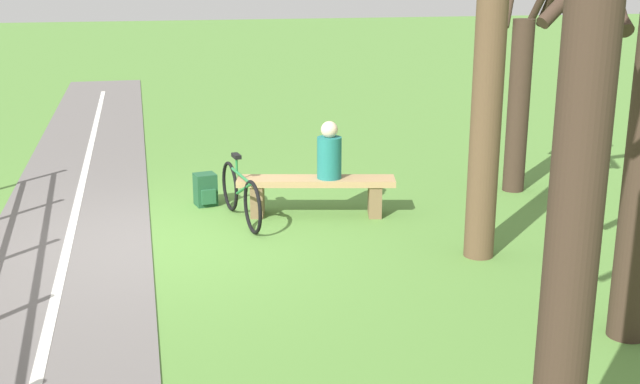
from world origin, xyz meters
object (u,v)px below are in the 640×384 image
object	(u,v)px
person_seated	(329,153)
tree_near_bench	(495,43)
bicycle	(241,195)
tree_mid_field	(523,88)
backpack	(206,190)
tree_by_path	(582,168)
tree_far_left	(639,140)
bench	(316,189)

from	to	relation	value
person_seated	tree_near_bench	xyz separation A→B (m)	(-1.31, 1.83, 1.51)
person_seated	bicycle	world-z (taller)	person_seated
tree_mid_field	person_seated	bearing A→B (deg)	11.12
backpack	tree_mid_field	xyz separation A→B (m)	(-4.39, 0.24, 1.25)
bicycle	backpack	xyz separation A→B (m)	(0.37, -0.80, -0.13)
backpack	tree_by_path	size ratio (longest dim) A/B	0.09
tree_mid_field	tree_by_path	xyz separation A→B (m)	(3.07, 6.66, 0.67)
backpack	tree_far_left	xyz separation A→B (m)	(-3.15, 4.73, 1.52)
bench	tree_by_path	distance (m)	6.38
tree_near_bench	backpack	bearing A→B (deg)	-43.12
tree_far_left	person_seated	bearing A→B (deg)	-67.28
person_seated	tree_near_bench	bearing A→B (deg)	138.36
bench	bicycle	distance (m)	0.97
tree_near_bench	tree_far_left	world-z (taller)	tree_near_bench
person_seated	tree_mid_field	bearing A→B (deg)	-156.09
person_seated	tree_mid_field	distance (m)	3.01
person_seated	backpack	xyz separation A→B (m)	(1.51, -0.81, -0.61)
backpack	tree_near_bench	distance (m)	4.40
bench	tree_near_bench	size ratio (longest dim) A/B	0.39
tree_near_bench	tree_far_left	bearing A→B (deg)	99.11
person_seated	backpack	world-z (taller)	person_seated
bicycle	backpack	size ratio (longest dim) A/B	3.81
person_seated	backpack	bearing A→B (deg)	-15.40
bench	tree_mid_field	bearing A→B (deg)	-157.35
tree_by_path	tree_mid_field	bearing A→B (deg)	-114.72
person_seated	tree_mid_field	size ratio (longest dim) A/B	0.23
bench	tree_far_left	bearing A→B (deg)	127.31
bench	person_seated	bearing A→B (deg)	180.00
bench	tree_far_left	xyz separation A→B (m)	(-1.81, 3.96, 1.39)
bench	person_seated	xyz separation A→B (m)	(-0.16, 0.04, 0.47)
bench	person_seated	world-z (taller)	person_seated
tree_near_bench	tree_by_path	bearing A→B (deg)	70.80
person_seated	tree_far_left	size ratio (longest dim) A/B	0.20
bicycle	tree_far_left	world-z (taller)	tree_far_left
tree_near_bench	tree_mid_field	world-z (taller)	tree_near_bench
bench	bicycle	bearing A→B (deg)	14.68
bench	bicycle	size ratio (longest dim) A/B	1.24
bench	tree_by_path	world-z (taller)	tree_by_path
bench	bicycle	xyz separation A→B (m)	(0.97, 0.03, -0.00)
tree_near_bench	tree_far_left	xyz separation A→B (m)	(-0.34, 2.10, -0.60)
tree_near_bench	tree_by_path	world-z (taller)	tree_near_bench
backpack	tree_far_left	bearing A→B (deg)	123.65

